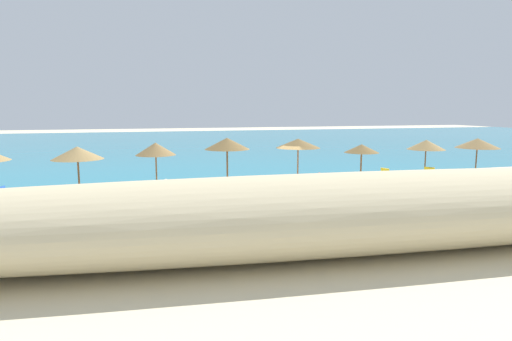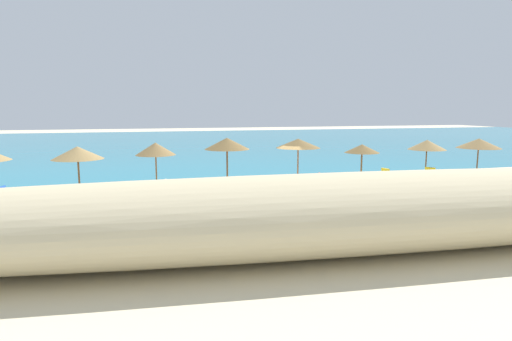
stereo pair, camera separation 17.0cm
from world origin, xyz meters
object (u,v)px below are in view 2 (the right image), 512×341
Objects in this scene: lounge_chair_2 at (310,185)px; beach_umbrella_4 at (298,143)px; beach_umbrella_2 at (156,149)px; beach_umbrella_7 at (479,143)px; beach_umbrella_3 at (227,144)px; lounge_chair_1 at (158,192)px; beach_umbrella_6 at (427,145)px; lounge_chair_0 at (428,178)px; beach_umbrella_1 at (78,153)px; beach_umbrella_5 at (362,149)px; lounge_chair_3 at (380,180)px.

beach_umbrella_4 is at bearing 50.16° from lounge_chair_2.
beach_umbrella_2 is 1.06× the size of beach_umbrella_7.
beach_umbrella_2 is 3.70m from beach_umbrella_3.
lounge_chair_1 is at bearing -164.68° from beach_umbrella_3.
beach_umbrella_7 reaches higher than lounge_chair_1.
beach_umbrella_6 is 2.15m from lounge_chair_0.
beach_umbrella_2 is 1.06× the size of beach_umbrella_6.
beach_umbrella_4 is 1.08× the size of beach_umbrella_7.
beach_umbrella_1 is at bearing 178.97° from beach_umbrella_7.
lounge_chair_0 is at bearing -5.34° from beach_umbrella_3.
lounge_chair_1 is at bearing -18.11° from beach_umbrella_1.
beach_umbrella_5 is 1.52× the size of lounge_chair_3.
beach_umbrella_2 reaches higher than lounge_chair_2.
beach_umbrella_7 is 4.74m from lounge_chair_0.
beach_umbrella_5 reaches higher than lounge_chair_1.
beach_umbrella_4 is at bearing -3.79° from beach_umbrella_3.
beach_umbrella_6 reaches higher than lounge_chair_3.
lounge_chair_2 is at bearing -14.34° from beach_umbrella_3.
beach_umbrella_2 is at bearing 179.95° from beach_umbrella_6.
lounge_chair_3 is (16.12, -1.04, -1.92)m from beach_umbrella_1.
lounge_chair_0 is (7.78, -0.83, -2.14)m from beach_umbrella_4.
beach_umbrella_2 is at bearing 179.87° from beach_umbrella_7.
beach_umbrella_6 is at bearing -0.84° from beach_umbrella_3.
lounge_chair_0 is (11.69, -1.09, -2.19)m from beach_umbrella_3.
lounge_chair_3 is (4.80, -0.57, -2.18)m from beach_umbrella_4.
beach_umbrella_2 is 1.57× the size of lounge_chair_2.
beach_umbrella_6 reaches higher than lounge_chair_1.
beach_umbrella_6 is at bearing -5.75° from beach_umbrella_5.
lounge_chair_1 is at bearing -177.67° from beach_umbrella_7.
beach_umbrella_7 is 7.51m from lounge_chair_3.
beach_umbrella_4 is 8.30m from beach_umbrella_6.
beach_umbrella_7 is at bearing 0.23° from beach_umbrella_4.
beach_umbrella_3 reaches higher than lounge_chair_3.
beach_umbrella_3 is (3.70, 0.17, 0.17)m from beach_umbrella_2.
lounge_chair_0 is at bearing -3.45° from beach_umbrella_2.
beach_umbrella_6 is 8.18m from lounge_chair_2.
beach_umbrella_3 is 1.23× the size of beach_umbrella_5.
beach_umbrella_5 reaches higher than lounge_chair_3.
beach_umbrella_1 is at bearing 178.87° from beach_umbrella_6.
beach_umbrella_4 is 2.38m from lounge_chair_2.
lounge_chair_1 is (-19.63, -0.80, -1.91)m from beach_umbrella_7.
lounge_chair_0 is (15.39, -0.93, -2.02)m from beach_umbrella_2.
beach_umbrella_3 is at bearing 2.57° from beach_umbrella_2.
beach_umbrella_4 reaches higher than lounge_chair_1.
beach_umbrella_4 reaches higher than beach_umbrella_6.
beach_umbrella_6 is (8.30, 0.08, -0.27)m from beach_umbrella_4.
beach_umbrella_6 is (15.91, -0.01, -0.15)m from beach_umbrella_2.
beach_umbrella_5 is 1.53× the size of lounge_chair_1.
lounge_chair_3 is (12.40, 0.18, -0.01)m from lounge_chair_1.
beach_umbrella_7 reaches higher than beach_umbrella_5.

